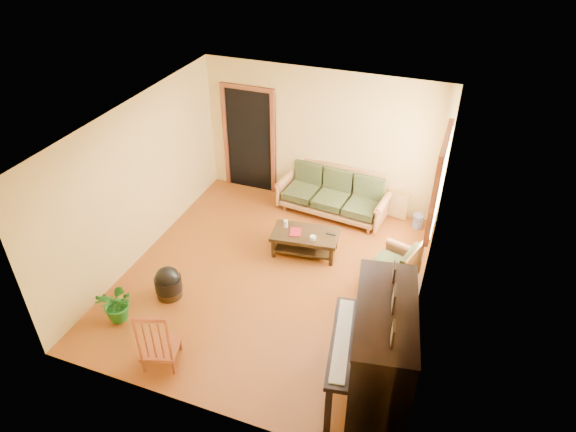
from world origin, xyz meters
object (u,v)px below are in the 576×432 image
at_px(red_chair, 158,335).
at_px(ceramic_crock, 418,221).
at_px(piano, 381,352).
at_px(coffee_table, 305,243).
at_px(footstool, 169,285).
at_px(potted_plant, 118,303).
at_px(sofa, 332,194).
at_px(armchair, 393,263).

xyz_separation_m(red_chair, ceramic_crock, (2.66, 4.26, -0.36)).
bearing_deg(piano, coffee_table, 116.62).
relative_size(footstool, potted_plant, 0.69).
height_order(coffee_table, red_chair, red_chair).
bearing_deg(coffee_table, sofa, 86.40).
bearing_deg(sofa, ceramic_crock, 10.55).
bearing_deg(red_chair, piano, -7.06).
xyz_separation_m(armchair, piano, (0.22, -2.06, 0.31)).
distance_m(sofa, potted_plant, 4.22).
height_order(armchair, red_chair, red_chair).
bearing_deg(armchair, ceramic_crock, 99.86).
xyz_separation_m(sofa, footstool, (-1.66, -3.01, -0.24)).
bearing_deg(sofa, potted_plant, -113.05).
relative_size(armchair, footstool, 1.93).
xyz_separation_m(red_chair, potted_plant, (-0.98, 0.45, -0.19)).
xyz_separation_m(sofa, coffee_table, (-0.08, -1.29, -0.23)).
relative_size(sofa, coffee_table, 1.84).
xyz_separation_m(piano, red_chair, (-2.72, -0.52, -0.22)).
distance_m(footstool, ceramic_crock, 4.51).
distance_m(sofa, armchair, 2.11).
height_order(coffee_table, ceramic_crock, coffee_table).
xyz_separation_m(sofa, ceramic_crock, (1.58, 0.12, -0.30)).
bearing_deg(coffee_table, red_chair, -109.29).
xyz_separation_m(coffee_table, armchair, (1.50, -0.27, 0.19)).
relative_size(sofa, ceramic_crock, 7.96).
bearing_deg(footstool, armchair, 25.29).
distance_m(sofa, piano, 3.98).
xyz_separation_m(coffee_table, potted_plant, (-1.97, -2.39, 0.10)).
distance_m(sofa, footstool, 3.44).
relative_size(armchair, piano, 0.49).
height_order(sofa, potted_plant, sofa).
xyz_separation_m(armchair, potted_plant, (-3.48, -2.13, -0.10)).
relative_size(piano, footstool, 3.93).
relative_size(armchair, potted_plant, 1.33).
relative_size(sofa, potted_plant, 3.41).
height_order(coffee_table, armchair, armchair).
bearing_deg(coffee_table, ceramic_crock, 40.37).
bearing_deg(sofa, armchair, -41.47).
height_order(coffee_table, piano, piano).
bearing_deg(red_chair, coffee_table, 52.90).
distance_m(piano, potted_plant, 3.72).
bearing_deg(ceramic_crock, sofa, -175.54).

